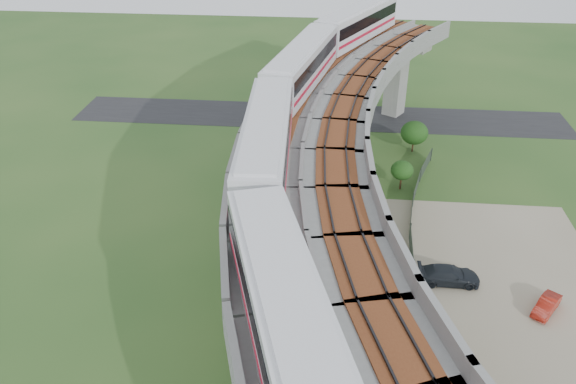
# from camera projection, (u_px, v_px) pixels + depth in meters

# --- Properties ---
(ground) EXTENTS (160.00, 160.00, 0.00)m
(ground) POSITION_uv_depth(u_px,v_px,m) (302.00, 269.00, 43.59)
(ground) COLOR #284E1F
(ground) RESTS_ON ground
(dirt_lot) EXTENTS (18.00, 26.00, 0.04)m
(dirt_lot) POSITION_uv_depth(u_px,v_px,m) (492.00, 297.00, 40.75)
(dirt_lot) COLOR gray
(dirt_lot) RESTS_ON ground
(asphalt_road) EXTENTS (60.00, 8.00, 0.03)m
(asphalt_road) POSITION_uv_depth(u_px,v_px,m) (319.00, 116.00, 69.24)
(asphalt_road) COLOR #232326
(asphalt_road) RESTS_ON ground
(viaduct) EXTENTS (19.58, 73.98, 11.40)m
(viaduct) POSITION_uv_depth(u_px,v_px,m) (359.00, 168.00, 38.65)
(viaduct) COLOR #99968E
(viaduct) RESTS_ON ground
(metro_train) EXTENTS (12.30, 61.22, 3.64)m
(metro_train) POSITION_uv_depth(u_px,v_px,m) (314.00, 103.00, 40.28)
(metro_train) COLOR silver
(metro_train) RESTS_ON ground
(fence) EXTENTS (3.87, 38.73, 1.50)m
(fence) POSITION_uv_depth(u_px,v_px,m) (430.00, 268.00, 42.43)
(fence) COLOR #2D382D
(fence) RESTS_ON ground
(tree_0) EXTENTS (2.92, 2.92, 3.47)m
(tree_0) POSITION_uv_depth(u_px,v_px,m) (414.00, 133.00, 59.85)
(tree_0) COLOR #382314
(tree_0) RESTS_ON ground
(tree_1) EXTENTS (2.15, 2.15, 2.95)m
(tree_1) POSITION_uv_depth(u_px,v_px,m) (402.00, 170.00, 53.06)
(tree_1) COLOR #382314
(tree_1) RESTS_ON ground
(tree_2) EXTENTS (2.33, 2.33, 3.27)m
(tree_2) POSITION_uv_depth(u_px,v_px,m) (382.00, 230.00, 44.14)
(tree_2) COLOR #382314
(tree_2) RESTS_ON ground
(tree_3) EXTENTS (2.37, 2.37, 2.85)m
(tree_3) POSITION_uv_depth(u_px,v_px,m) (401.00, 314.00, 36.63)
(tree_3) COLOR #382314
(tree_3) RESTS_ON ground
(car_red) EXTENTS (2.75, 3.18, 1.03)m
(car_red) POSITION_uv_depth(u_px,v_px,m) (547.00, 305.00, 39.19)
(car_red) COLOR #9B1A0E
(car_red) RESTS_ON dirt_lot
(car_dark) EXTENTS (4.65, 1.95, 1.34)m
(car_dark) POSITION_uv_depth(u_px,v_px,m) (448.00, 275.00, 41.80)
(car_dark) COLOR black
(car_dark) RESTS_ON dirt_lot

